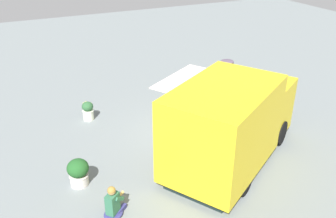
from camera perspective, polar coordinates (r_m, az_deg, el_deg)
ground_plane at (r=11.99m, az=4.10°, el=-4.88°), size 40.00×40.00×0.00m
food_truck at (r=10.59m, az=9.88°, el=-2.24°), size 4.43×5.36×2.56m
person_customer at (r=9.10m, az=-8.52°, el=-14.44°), size 0.70×0.73×0.86m
planter_flowering_near at (r=10.14m, az=-13.83°, el=-9.49°), size 0.58×0.58×0.78m
planter_flowering_far at (r=13.34m, az=-12.40°, el=-0.23°), size 0.41×0.41×0.70m
plaza_bench at (r=14.89m, az=2.94°, el=3.24°), size 1.32×1.30×0.46m
trash_bin at (r=16.36m, az=9.13°, el=5.85°), size 0.57×0.57×1.04m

